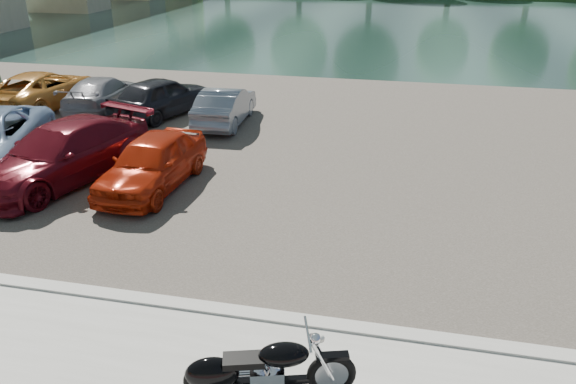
% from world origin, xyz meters
% --- Properties ---
extents(kerb, '(60.00, 0.30, 0.14)m').
position_xyz_m(kerb, '(0.00, 2.00, 0.07)').
color(kerb, '#A4A29A').
rests_on(kerb, ground).
extents(parking_lot, '(60.00, 18.00, 0.04)m').
position_xyz_m(parking_lot, '(0.00, 11.00, 0.02)').
color(parking_lot, '#403B34').
rests_on(parking_lot, ground).
extents(river, '(120.00, 40.00, 0.00)m').
position_xyz_m(river, '(0.00, 40.00, 0.00)').
color(river, '#1A2F2B').
rests_on(river, ground).
extents(motorcycle, '(2.27, 1.00, 1.05)m').
position_xyz_m(motorcycle, '(0.87, 0.20, 0.56)').
color(motorcycle, black).
rests_on(motorcycle, promenade).
extents(car_3, '(3.52, 5.53, 1.49)m').
position_xyz_m(car_3, '(-6.03, 6.63, 0.79)').
color(car_3, '#5C0D17').
rests_on(car_3, parking_lot).
extents(car_4, '(1.77, 4.04, 1.36)m').
position_xyz_m(car_4, '(-3.59, 6.70, 0.72)').
color(car_4, '#AC230B').
rests_on(car_4, parking_lot).
extents(car_6, '(2.38, 4.94, 1.36)m').
position_xyz_m(car_6, '(-10.85, 12.84, 0.72)').
color(car_6, '#B9772A').
rests_on(car_6, parking_lot).
extents(car_7, '(2.22, 4.43, 1.24)m').
position_xyz_m(car_7, '(-8.49, 12.97, 0.66)').
color(car_7, gray).
rests_on(car_7, parking_lot).
extents(car_8, '(2.95, 4.48, 1.42)m').
position_xyz_m(car_8, '(-6.03, 12.72, 0.75)').
color(car_8, black).
rests_on(car_8, parking_lot).
extents(car_9, '(1.51, 3.85, 1.25)m').
position_xyz_m(car_9, '(-3.52, 12.30, 0.66)').
color(car_9, slate).
rests_on(car_9, parking_lot).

